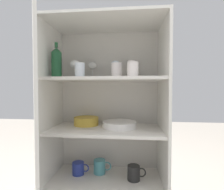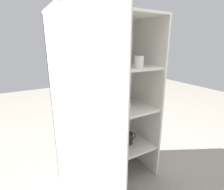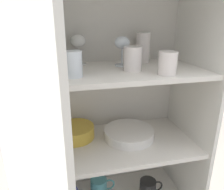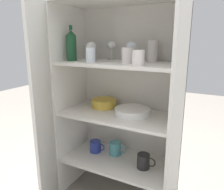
{
  "view_description": "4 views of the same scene",
  "coord_description": "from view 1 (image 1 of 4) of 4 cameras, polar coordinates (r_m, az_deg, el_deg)",
  "views": [
    {
      "loc": [
        0.17,
        -1.04,
        0.95
      ],
      "look_at": [
        0.04,
        0.24,
        0.9
      ],
      "focal_mm": 28.0,
      "sensor_mm": 36.0,
      "label": 1
    },
    {
      "loc": [
        -0.66,
        -0.99,
        1.2
      ],
      "look_at": [
        0.05,
        0.23,
        0.78
      ],
      "focal_mm": 28.0,
      "sensor_mm": 36.0,
      "label": 2
    },
    {
      "loc": [
        -0.21,
        -0.69,
        1.23
      ],
      "look_at": [
        0.0,
        0.21,
        0.9
      ],
      "focal_mm": 35.0,
      "sensor_mm": 36.0,
      "label": 3
    },
    {
      "loc": [
        0.63,
        -1.12,
        1.16
      ],
      "look_at": [
        -0.04,
        0.18,
        0.8
      ],
      "focal_mm": 35.0,
      "sensor_mm": 36.0,
      "label": 4
    }
  ],
  "objects": [
    {
      "name": "shelf_board_middle",
      "position": [
        1.29,
        -2.05,
        -11.18
      ],
      "size": [
        0.79,
        0.39,
        0.02
      ],
      "primitive_type": "cube",
      "color": "silver"
    },
    {
      "name": "plate_stack_white",
      "position": [
        1.3,
        2.4,
        -9.59
      ],
      "size": [
        0.25,
        0.25,
        0.04
      ],
      "color": "white",
      "rests_on": "shelf_board_middle"
    },
    {
      "name": "cupboard_side_right",
      "position": [
        1.29,
        16.32,
        -9.02
      ],
      "size": [
        0.02,
        0.43,
        1.4
      ],
      "primitive_type": "cube",
      "color": "white",
      "rests_on": "ground_plane"
    },
    {
      "name": "coffee_mug_primary",
      "position": [
        1.45,
        -3.98,
        -22.26
      ],
      "size": [
        0.13,
        0.09,
        0.1
      ],
      "color": "teal",
      "rests_on": "shelf_board_lower"
    },
    {
      "name": "cupboard_back_panel",
      "position": [
        1.48,
        -0.97,
        -7.49
      ],
      "size": [
        0.83,
        0.02,
        1.4
      ],
      "primitive_type": "cube",
      "color": "silver",
      "rests_on": "ground_plane"
    },
    {
      "name": "shelf_board_upper",
      "position": [
        1.25,
        -2.07,
        5.09
      ],
      "size": [
        0.79,
        0.39,
        0.02
      ],
      "primitive_type": "cube",
      "color": "silver"
    },
    {
      "name": "coffee_mug_extra_1",
      "position": [
        1.46,
        -10.9,
        -22.43
      ],
      "size": [
        0.13,
        0.09,
        0.09
      ],
      "color": "#283893",
      "rests_on": "shelf_board_lower"
    },
    {
      "name": "coffee_mug_extra_2",
      "position": [
        1.37,
        7.19,
        -23.89
      ],
      "size": [
        0.13,
        0.09,
        0.1
      ],
      "color": "black",
      "rests_on": "shelf_board_lower"
    },
    {
      "name": "cupboard_side_left",
      "position": [
        1.39,
        -19.0,
        -8.23
      ],
      "size": [
        0.02,
        0.43,
        1.4
      ],
      "primitive_type": "cube",
      "color": "white",
      "rests_on": "ground_plane"
    },
    {
      "name": "wine_bottle",
      "position": [
        1.29,
        -17.67,
        10.1
      ],
      "size": [
        0.07,
        0.07,
        0.24
      ],
      "color": "#194728",
      "rests_on": "shelf_board_upper"
    },
    {
      "name": "shelf_board_lower",
      "position": [
        1.42,
        -2.03,
        -25.78
      ],
      "size": [
        0.79,
        0.39,
        0.02
      ],
      "primitive_type": "cube",
      "color": "silver"
    },
    {
      "name": "tumbler_glass_1",
      "position": [
        1.21,
        -10.46,
        7.95
      ],
      "size": [
        0.07,
        0.07,
        0.1
      ],
      "color": "white",
      "rests_on": "shelf_board_upper"
    },
    {
      "name": "wine_glass_1",
      "position": [
        1.33,
        -11.83,
        9.37
      ],
      "size": [
        0.08,
        0.08,
        0.13
      ],
      "color": "white",
      "rests_on": "shelf_board_upper"
    },
    {
      "name": "tumbler_glass_3",
      "position": [
        1.21,
        1.53,
        8.03
      ],
      "size": [
        0.08,
        0.08,
        0.1
      ],
      "color": "silver",
      "rests_on": "shelf_board_upper"
    },
    {
      "name": "wine_glass_2",
      "position": [
        1.32,
        1.09,
        9.58
      ],
      "size": [
        0.07,
        0.07,
        0.13
      ],
      "color": "white",
      "rests_on": "shelf_board_upper"
    },
    {
      "name": "mixing_bowl_large",
      "position": [
        1.39,
        -8.4,
        -8.3
      ],
      "size": [
        0.19,
        0.19,
        0.06
      ],
      "color": "gold",
      "rests_on": "shelf_board_middle"
    },
    {
      "name": "cupboard_door",
      "position": [
        1.0,
        -23.57,
        -12.29
      ],
      "size": [
        0.22,
        0.36,
        1.4
      ],
      "color": "silver",
      "rests_on": "ground_plane"
    },
    {
      "name": "wine_glass_0",
      "position": [
        1.42,
        -6.36,
        9.22
      ],
      "size": [
        0.07,
        0.07,
        0.14
      ],
      "color": "white",
      "rests_on": "shelf_board_upper"
    },
    {
      "name": "tumbler_glass_0",
      "position": [
        1.11,
        6.8,
        8.3
      ],
      "size": [
        0.07,
        0.07,
        0.09
      ],
      "color": "silver",
      "rests_on": "shelf_board_upper"
    },
    {
      "name": "tumbler_glass_2",
      "position": [
        1.38,
        6.57,
        8.18
      ],
      "size": [
        0.07,
        0.07,
        0.14
      ],
      "color": "silver",
      "rests_on": "shelf_board_upper"
    },
    {
      "name": "cupboard_top_panel",
      "position": [
        1.33,
        -2.1,
        22.45
      ],
      "size": [
        0.83,
        0.43,
        0.02
      ],
      "primitive_type": "cube",
      "color": "white",
      "rests_on": "cupboard_side_left"
    }
  ]
}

